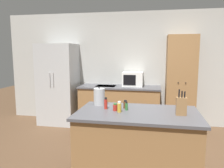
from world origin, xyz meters
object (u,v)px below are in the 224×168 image
(spice_bottle_green_herb, at_px, (127,106))
(spice_bottle_short_red, at_px, (115,107))
(spice_bottle_tall_dark, at_px, (106,104))
(kettle, at_px, (99,97))
(refrigerator, at_px, (59,84))
(knife_block, at_px, (182,106))
(microwave, at_px, (133,79))
(spice_bottle_pale_salt, at_px, (120,107))
(spice_bottle_amber_oil, at_px, (126,104))
(pantry_cabinet, at_px, (181,83))

(spice_bottle_green_herb, bearing_deg, spice_bottle_short_red, -160.54)
(spice_bottle_tall_dark, distance_m, kettle, 0.24)
(refrigerator, height_order, knife_block, refrigerator)
(microwave, relative_size, spice_bottle_tall_dark, 2.89)
(refrigerator, xyz_separation_m, spice_bottle_pale_salt, (1.79, -2.15, 0.06))
(spice_bottle_tall_dark, distance_m, spice_bottle_amber_oil, 0.26)
(refrigerator, height_order, microwave, refrigerator)
(microwave, xyz_separation_m, kettle, (-0.29, -1.96, -0.03))
(spice_bottle_green_herb, relative_size, spice_bottle_pale_salt, 0.81)
(spice_bottle_pale_salt, bearing_deg, spice_bottle_tall_dark, 147.78)
(pantry_cabinet, relative_size, spice_bottle_short_red, 21.14)
(spice_bottle_pale_salt, bearing_deg, spice_bottle_short_red, 136.20)
(spice_bottle_amber_oil, bearing_deg, spice_bottle_tall_dark, -161.14)
(refrigerator, height_order, spice_bottle_tall_dark, refrigerator)
(spice_bottle_short_red, distance_m, spice_bottle_amber_oil, 0.19)
(spice_bottle_short_red, height_order, spice_bottle_pale_salt, spice_bottle_pale_salt)
(microwave, xyz_separation_m, spice_bottle_green_herb, (0.12, -2.17, -0.09))
(knife_block, height_order, kettle, knife_block)
(spice_bottle_short_red, bearing_deg, knife_block, -3.90)
(microwave, height_order, spice_bottle_amber_oil, microwave)
(microwave, bearing_deg, pantry_cabinet, -2.15)
(spice_bottle_short_red, xyz_separation_m, spice_bottle_pale_salt, (0.06, -0.06, 0.02))
(spice_bottle_short_red, distance_m, kettle, 0.39)
(spice_bottle_amber_oil, xyz_separation_m, kettle, (-0.39, 0.11, 0.07))
(knife_block, height_order, spice_bottle_amber_oil, knife_block)
(refrigerator, xyz_separation_m, pantry_cabinet, (2.77, 0.09, 0.08))
(microwave, height_order, spice_bottle_short_red, microwave)
(knife_block, xyz_separation_m, spice_bottle_tall_dark, (-0.94, 0.12, -0.04))
(spice_bottle_green_herb, bearing_deg, microwave, 93.25)
(spice_bottle_tall_dark, relative_size, spice_bottle_green_herb, 1.39)
(knife_block, relative_size, kettle, 1.20)
(spice_bottle_short_red, height_order, spice_bottle_amber_oil, spice_bottle_amber_oil)
(pantry_cabinet, bearing_deg, spice_bottle_tall_dark, -119.31)
(spice_bottle_pale_salt, bearing_deg, spice_bottle_green_herb, 55.53)
(knife_block, height_order, spice_bottle_pale_salt, knife_block)
(spice_bottle_tall_dark, bearing_deg, knife_block, -7.26)
(spice_bottle_pale_salt, relative_size, kettle, 0.53)
(spice_bottle_amber_oil, height_order, spice_bottle_pale_salt, spice_bottle_pale_salt)
(microwave, distance_m, spice_bottle_short_red, 2.22)
(kettle, bearing_deg, refrigerator, 128.40)
(microwave, height_order, knife_block, knife_block)
(spice_bottle_green_herb, distance_m, spice_bottle_pale_salt, 0.13)
(spice_bottle_amber_oil, bearing_deg, microwave, 92.66)
(spice_bottle_amber_oil, bearing_deg, spice_bottle_short_red, -126.87)
(pantry_cabinet, distance_m, spice_bottle_amber_oil, 2.24)
(spice_bottle_amber_oil, bearing_deg, pantry_cabinet, 65.20)
(kettle, bearing_deg, microwave, 81.56)
(spice_bottle_green_herb, bearing_deg, spice_bottle_tall_dark, 176.74)
(spice_bottle_amber_oil, relative_size, spice_bottle_green_herb, 0.98)
(spice_bottle_tall_dark, relative_size, spice_bottle_amber_oil, 1.42)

